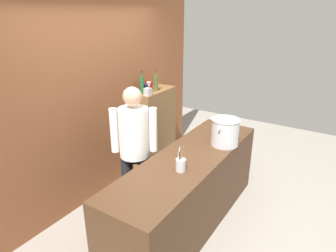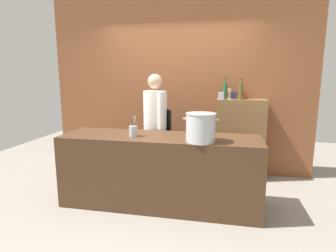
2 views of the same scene
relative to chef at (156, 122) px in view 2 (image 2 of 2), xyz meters
name	(u,v)px [view 2 (image 2 of 2)]	position (x,y,z in m)	size (l,w,h in m)	color
ground_plane	(160,204)	(0.20, -0.61, -0.96)	(8.00, 8.00, 0.00)	gray
brick_back_panel	(178,84)	(0.20, 0.79, 0.54)	(4.40, 0.10, 3.00)	brown
prep_counter	(160,171)	(0.20, -0.61, -0.51)	(2.47, 0.70, 0.90)	#472D1C
bar_cabinet	(240,139)	(1.24, 0.58, -0.33)	(0.76, 0.32, 1.27)	brown
chef	(156,122)	(0.00, 0.00, 0.00)	(0.41, 0.46, 1.66)	black
stockpot_large	(201,128)	(0.72, -0.81, 0.10)	(0.40, 0.34, 0.33)	#B7BABF
utensil_crock	(133,131)	(-0.11, -0.69, 0.00)	(0.10, 0.10, 0.27)	#B7BABF
wine_bottle_olive	(241,92)	(1.22, 0.54, 0.43)	(0.07, 0.07, 0.31)	#475123
wine_bottle_green	(225,91)	(0.98, 0.62, 0.44)	(0.06, 0.06, 0.33)	#1E592D
wine_glass_wide	(230,92)	(1.05, 0.54, 0.42)	(0.07, 0.07, 0.17)	silver
spice_tin_red	(241,95)	(1.24, 0.68, 0.37)	(0.08, 0.08, 0.12)	red
spice_tin_navy	(234,96)	(1.12, 0.65, 0.36)	(0.07, 0.07, 0.10)	navy
spice_tin_silver	(221,96)	(0.92, 0.47, 0.36)	(0.09, 0.09, 0.11)	#B2B2B7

